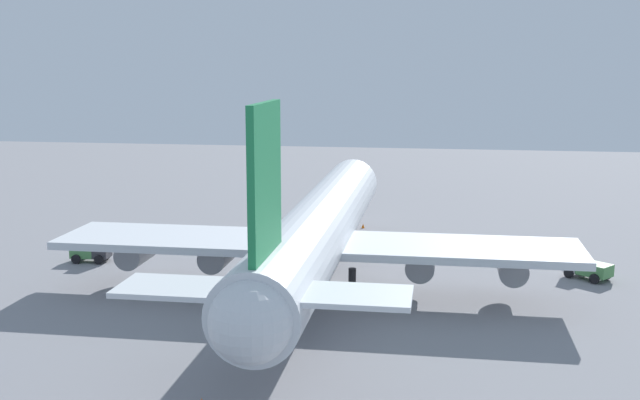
# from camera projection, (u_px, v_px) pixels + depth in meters

# --- Properties ---
(ground_plane) EXTENTS (240.99, 240.99, 0.00)m
(ground_plane) POSITION_uv_depth(u_px,v_px,m) (320.00, 287.00, 74.95)
(ground_plane) COLOR gray
(cargo_airplane) EXTENTS (60.25, 47.79, 18.90)m
(cargo_airplane) POSITION_uv_depth(u_px,v_px,m) (320.00, 229.00, 73.76)
(cargo_airplane) COLOR silver
(cargo_airplane) RESTS_ON ground_plane
(pushback_tractor) EXTENTS (2.53, 4.18, 2.45)m
(pushback_tractor) POSITION_uv_depth(u_px,v_px,m) (93.00, 251.00, 84.11)
(pushback_tractor) COLOR #333338
(pushback_tractor) RESTS_ON ground_plane
(maintenance_van) EXTENTS (4.50, 4.80, 2.43)m
(maintenance_van) POSITION_uv_depth(u_px,v_px,m) (586.00, 267.00, 77.70)
(maintenance_van) COLOR silver
(maintenance_van) RESTS_ON ground_plane
(cargo_loader) EXTENTS (2.32, 4.49, 2.25)m
(cargo_loader) POSITION_uv_depth(u_px,v_px,m) (498.00, 248.00, 86.10)
(cargo_loader) COLOR #333338
(cargo_loader) RESTS_ON ground_plane
(safety_cone_nose) EXTENTS (0.41, 0.41, 0.59)m
(safety_cone_nose) POSITION_uv_depth(u_px,v_px,m) (363.00, 226.00, 101.04)
(safety_cone_nose) COLOR orange
(safety_cone_nose) RESTS_ON ground_plane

